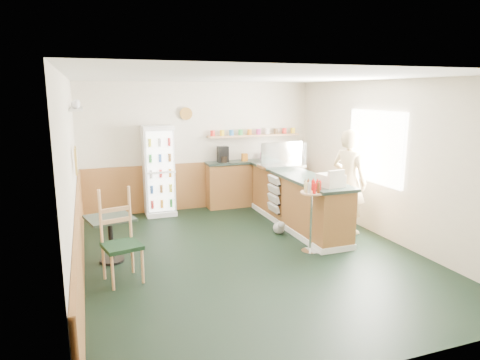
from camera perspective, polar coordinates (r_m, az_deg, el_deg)
name	(u,v)px	position (r m, az deg, el deg)	size (l,w,h in m)	color
ground	(250,255)	(6.79, 1.37, -9.90)	(6.00, 6.00, 0.00)	black
room_envelope	(222,153)	(7.00, -2.48, 3.68)	(5.04, 6.02, 2.72)	beige
service_counter	(297,202)	(8.11, 7.55, -2.95)	(0.68, 3.01, 1.01)	#925D2F
back_counter	(255,180)	(9.56, 1.95, -0.06)	(2.24, 0.42, 1.69)	#925D2F
drinks_fridge	(159,171)	(8.87, -10.77, 1.22)	(0.61, 0.52, 1.84)	white
display_case	(282,155)	(8.56, 5.58, 3.32)	(0.88, 0.46, 0.50)	silver
cash_register	(331,180)	(7.00, 12.00, -0.02)	(0.34, 0.36, 0.20)	beige
shopkeeper	(349,182)	(7.83, 14.31, -0.20)	(0.62, 0.45, 1.87)	tan
condiment_stand	(312,205)	(6.76, 9.55, -3.24)	(0.37, 0.37, 1.14)	silver
newspaper_rack	(274,195)	(8.15, 4.53, -1.94)	(0.09, 0.44, 0.71)	black
cafe_table	(110,230)	(6.64, -16.91, -6.44)	(0.76, 0.76, 0.69)	black
cafe_chair	(121,233)	(5.98, -15.63, -6.77)	(0.56, 0.56, 1.25)	black
dog_doorstop	(279,228)	(7.71, 5.25, -6.33)	(0.21, 0.27, 0.25)	#989893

